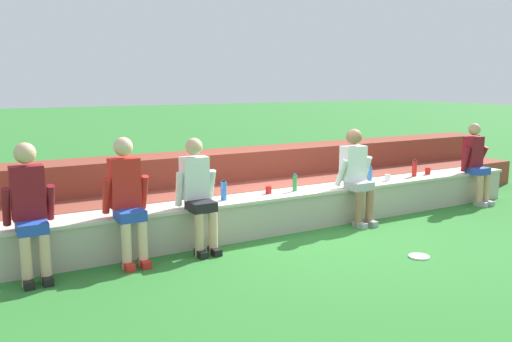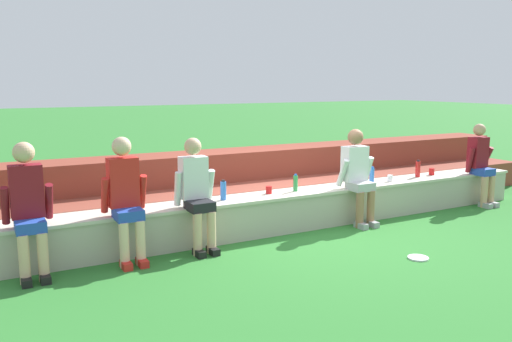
{
  "view_description": "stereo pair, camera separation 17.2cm",
  "coord_description": "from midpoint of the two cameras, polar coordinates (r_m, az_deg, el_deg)",
  "views": [
    {
      "loc": [
        -4.28,
        -5.78,
        2.05
      ],
      "look_at": [
        -0.81,
        0.25,
        0.87
      ],
      "focal_mm": 36.9,
      "sensor_mm": 36.0,
      "label": 1
    },
    {
      "loc": [
        -4.13,
        -5.86,
        2.05
      ],
      "look_at": [
        -0.81,
        0.25,
        0.87
      ],
      "focal_mm": 36.9,
      "sensor_mm": 36.0,
      "label": 2
    }
  ],
  "objects": [
    {
      "name": "plastic_cup_left_end",
      "position": [
        8.45,
        13.5,
        -0.7
      ],
      "size": [
        0.08,
        0.08,
        0.1
      ],
      "primitive_type": "cylinder",
      "color": "white",
      "rests_on": "stone_seating_wall"
    },
    {
      "name": "person_far_right",
      "position": [
        9.59,
        22.29,
        0.95
      ],
      "size": [
        0.48,
        0.5,
        1.36
      ],
      "color": "tan",
      "rests_on": "ground"
    },
    {
      "name": "plastic_cup_middle",
      "position": [
        7.27,
        0.69,
        -2.07
      ],
      "size": [
        0.08,
        0.08,
        0.1
      ],
      "primitive_type": "cylinder",
      "color": "red",
      "rests_on": "stone_seating_wall"
    },
    {
      "name": "person_left_of_center",
      "position": [
        6.15,
        -14.56,
        -2.69
      ],
      "size": [
        0.51,
        0.56,
        1.44
      ],
      "color": "beige",
      "rests_on": "ground"
    },
    {
      "name": "water_bottle_near_right",
      "position": [
        6.88,
        -4.24,
        -2.14
      ],
      "size": [
        0.08,
        0.08,
        0.27
      ],
      "color": "blue",
      "rests_on": "stone_seating_wall"
    },
    {
      "name": "person_far_left",
      "position": [
        5.97,
        -24.09,
        -3.59
      ],
      "size": [
        0.51,
        0.55,
        1.43
      ],
      "color": "#DBAD89",
      "rests_on": "ground"
    },
    {
      "name": "ground_plane",
      "position": [
        7.47,
        5.74,
        -6.35
      ],
      "size": [
        80.0,
        80.0,
        0.0
      ],
      "primitive_type": "plane",
      "color": "#2D752D"
    },
    {
      "name": "stone_seating_wall",
      "position": [
        7.6,
        4.66,
        -3.89
      ],
      "size": [
        8.09,
        0.55,
        0.52
      ],
      "color": "#B7AF9E",
      "rests_on": "ground"
    },
    {
      "name": "water_bottle_near_left",
      "position": [
        8.96,
        16.27,
        0.28
      ],
      "size": [
        0.08,
        0.08,
        0.28
      ],
      "color": "red",
      "rests_on": "stone_seating_wall"
    },
    {
      "name": "plastic_cup_right_end",
      "position": [
        9.23,
        17.62,
        0.01
      ],
      "size": [
        0.09,
        0.09,
        0.11
      ],
      "primitive_type": "cylinder",
      "color": "red",
      "rests_on": "stone_seating_wall"
    },
    {
      "name": "water_bottle_mid_left",
      "position": [
        8.26,
        11.64,
        -0.38
      ],
      "size": [
        0.07,
        0.07,
        0.25
      ],
      "color": "blue",
      "rests_on": "stone_seating_wall"
    },
    {
      "name": "frisbee",
      "position": [
        6.57,
        16.53,
        -8.88
      ],
      "size": [
        0.24,
        0.24,
        0.02
      ],
      "primitive_type": "cylinder",
      "color": "white",
      "rests_on": "ground"
    },
    {
      "name": "person_center",
      "position": [
        6.44,
        -7.07,
        -2.2
      ],
      "size": [
        0.51,
        0.58,
        1.38
      ],
      "color": "#DBAD89",
      "rests_on": "ground"
    },
    {
      "name": "water_bottle_center_gap",
      "position": [
        7.45,
        3.57,
        -1.29
      ],
      "size": [
        0.06,
        0.06,
        0.25
      ],
      "color": "green",
      "rests_on": "stone_seating_wall"
    },
    {
      "name": "brick_bleachers",
      "position": [
        8.73,
        -0.54,
        -1.34
      ],
      "size": [
        10.9,
        1.48,
        0.93
      ],
      "color": "brown",
      "rests_on": "ground"
    },
    {
      "name": "person_right_of_center",
      "position": [
        7.73,
        10.21,
        -0.18
      ],
      "size": [
        0.54,
        0.53,
        1.38
      ],
      "color": "#996B4C",
      "rests_on": "ground"
    }
  ]
}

